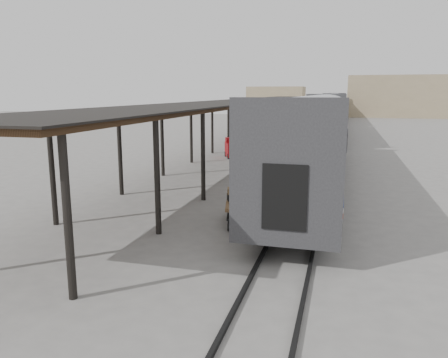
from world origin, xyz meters
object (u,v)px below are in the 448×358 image
at_px(luggage_tug, 233,149).
at_px(pedestrian, 246,144).
at_px(porter, 240,181).
at_px(baggage_cart, 243,206).

bearing_deg(luggage_tug, pedestrian, 37.98).
height_order(luggage_tug, porter, porter).
bearing_deg(baggage_cart, pedestrian, 89.41).
xyz_separation_m(baggage_cart, luggage_tug, (-4.47, 16.12, 0.02)).
bearing_deg(porter, baggage_cart, 21.14).
relative_size(luggage_tug, pedestrian, 1.12).
bearing_deg(baggage_cart, porter, -101.19).
relative_size(luggage_tug, porter, 1.09).
height_order(porter, pedestrian, porter).
bearing_deg(baggage_cart, luggage_tug, 92.82).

